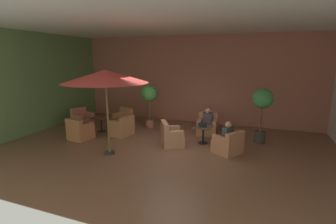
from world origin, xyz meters
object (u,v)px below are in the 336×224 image
Objects in this scene: armchair_front_left_north at (171,137)px; open_laptop at (202,126)px; armchair_front_left_east at (228,145)px; armchair_front_right_south at (122,128)px; cafe_table_front_left at (203,131)px; iced_drink_cup at (202,125)px; cafe_table_front_right at (101,120)px; patron_blue_shirt at (207,118)px; armchair_front_right_east at (80,131)px; armchair_front_right_north at (83,121)px; armchair_front_left_south at (207,126)px; potted_tree_left_corner at (262,104)px; patron_by_window at (228,132)px; patio_umbrella_tall_red at (105,77)px; armchair_front_right_west at (123,119)px; potted_tree_mid_left at (149,97)px.

open_laptop is at bearing 24.93° from armchair_front_left_north.
armchair_front_left_east is 4.24m from armchair_front_right_south.
cafe_table_front_left is 1.19m from armchair_front_left_north.
armchair_front_right_south is at bearing -175.09° from iced_drink_cup.
armchair_front_left_east reaches higher than cafe_table_front_right.
armchair_front_right_east is at bearing -152.55° from patron_blue_shirt.
cafe_table_front_right is at bearing 170.82° from armchair_front_right_south.
armchair_front_right_north is at bearing 172.70° from armchair_front_left_east.
armchair_front_left_south is at bearing 23.93° from armchair_front_right_south.
armchair_front_right_north is at bearing 178.76° from iced_drink_cup.
potted_tree_left_corner reaches higher than cafe_table_front_left.
patron_by_window is at bearing 5.66° from armchair_front_right_east.
armchair_front_right_west is at bearing 113.32° from patio_umbrella_tall_red.
patron_by_window reaches higher than iced_drink_cup.
cafe_table_front_right is at bearing -164.15° from armchair_front_left_south.
patron_by_window is at bearing -7.14° from armchair_front_right_north.
patron_by_window is (4.93, -1.69, 0.41)m from armchair_front_right_west.
armchair_front_left_east is (0.97, -0.66, -0.17)m from cafe_table_front_left.
armchair_front_right_north reaches higher than iced_drink_cup.
armchair_front_right_south is (-4.21, 0.44, 0.02)m from armchair_front_left_east.
armchair_front_left_east is at bearing -34.16° from cafe_table_front_left.
armchair_front_left_east is 1.09× the size of armchair_front_right_west.
iced_drink_cup reaches higher than cafe_table_front_left.
armchair_front_left_north is at bearing -117.93° from armchair_front_left_south.
cafe_table_front_right is 0.96× the size of patron_blue_shirt.
patron_blue_shirt reaches higher than open_laptop.
armchair_front_right_east is at bearing -143.50° from armchair_front_right_south.
potted_tree_left_corner is (7.46, 0.65, 1.11)m from armchair_front_right_north.
armchair_front_left_north is 1.60× the size of patron_blue_shirt.
iced_drink_cup is (0.02, -1.08, -0.02)m from patron_blue_shirt.
armchair_front_right_west is (-3.99, 1.05, -0.16)m from cafe_table_front_left.
armchair_front_right_north is 1.34× the size of patron_blue_shirt.
armchair_front_left_north is at bearing -9.59° from armchair_front_right_south.
armchair_front_left_east is 1.63× the size of patron_by_window.
patio_umbrella_tall_red reaches higher than armchair_front_left_north.
armchair_front_right_east is (-4.54, -1.18, -0.15)m from cafe_table_front_left.
cafe_table_front_left is 3.25m from armchair_front_right_south.
armchair_front_left_north is 3.09m from patio_umbrella_tall_red.
cafe_table_front_right is 3.33m from patio_umbrella_tall_red.
open_laptop is (-0.95, 0.51, -0.03)m from patron_by_window.
potted_tree_left_corner is at bearing 22.74° from cafe_table_front_left.
patio_umbrella_tall_red is 4.19× the size of patron_by_window.
armchair_front_left_north is 1.23× the size of armchair_front_right_south.
open_laptop is (0.05, -0.18, -0.00)m from iced_drink_cup.
armchair_front_left_south is at bearing 119.77° from armchair_front_left_east.
cafe_table_front_left is 0.32× the size of potted_tree_left_corner.
patron_blue_shirt is (0.95, 1.73, 0.39)m from armchair_front_left_north.
cafe_table_front_right is at bearing -140.18° from potted_tree_mid_left.
armchair_front_left_north is 2.00m from patron_by_window.
cafe_table_front_right is (-5.35, 0.62, 0.19)m from armchair_front_left_east.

